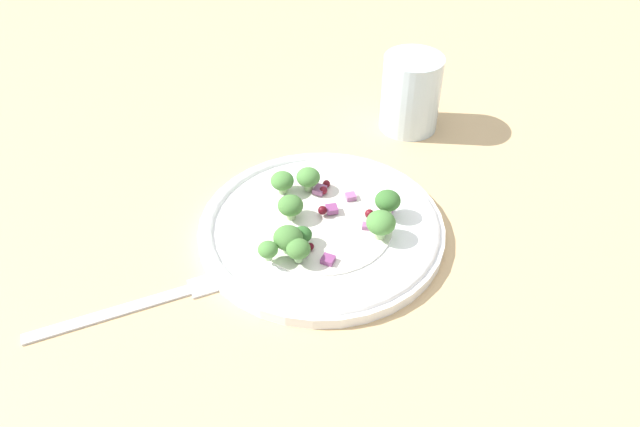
{
  "coord_description": "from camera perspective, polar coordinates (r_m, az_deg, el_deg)",
  "views": [
    {
      "loc": [
        0.15,
        -49.68,
        44.64
      ],
      "look_at": [
        -2.87,
        -1.72,
        2.7
      ],
      "focal_mm": 35.49,
      "sensor_mm": 36.0,
      "label": 1
    }
  ],
  "objects": [
    {
      "name": "ground_plane",
      "position": [
        0.67,
        2.52,
        -1.51
      ],
      "size": [
        180.0,
        180.0,
        2.0
      ],
      "primitive_type": "cube",
      "color": "tan"
    },
    {
      "name": "plate",
      "position": [
        0.65,
        0.0,
        -1.22
      ],
      "size": [
        25.23,
        25.23,
        1.7
      ],
      "color": "white",
      "rests_on": "ground_plane"
    },
    {
      "name": "dressing_pool",
      "position": [
        0.65,
        0.0,
        -0.93
      ],
      "size": [
        14.63,
        14.63,
        0.2
      ],
      "primitive_type": "cylinder",
      "color": "white",
      "rests_on": "plate"
    },
    {
      "name": "broccoli_floret_0",
      "position": [
        0.6,
        -2.12,
        -3.24
      ],
      "size": [
        2.33,
        2.33,
        2.36
      ],
      "color": "#8EB77A",
      "rests_on": "plate"
    },
    {
      "name": "broccoli_floret_1",
      "position": [
        0.62,
        -1.76,
        -1.94
      ],
      "size": [
        1.94,
        1.94,
        1.97
      ],
      "color": "#9EC684",
      "rests_on": "plate"
    },
    {
      "name": "broccoli_floret_2",
      "position": [
        0.64,
        -2.81,
        0.69
      ],
      "size": [
        2.62,
        2.62,
        2.65
      ],
      "color": "#ADD18E",
      "rests_on": "plate"
    },
    {
      "name": "broccoli_floret_3",
      "position": [
        0.68,
        -3.55,
        2.93
      ],
      "size": [
        2.51,
        2.51,
        2.54
      ],
      "color": "#9EC684",
      "rests_on": "plate"
    },
    {
      "name": "broccoli_floret_4",
      "position": [
        0.61,
        -3.04,
        -2.26
      ],
      "size": [
        2.86,
        2.86,
        2.9
      ],
      "color": "#8EB77A",
      "rests_on": "plate"
    },
    {
      "name": "broccoli_floret_5",
      "position": [
        0.6,
        -4.86,
        -3.28
      ],
      "size": [
        1.94,
        1.94,
        1.97
      ],
      "color": "#ADD18E",
      "rests_on": "plate"
    },
    {
      "name": "broccoli_floret_6",
      "position": [
        0.62,
        5.37,
        -0.87
      ],
      "size": [
        2.93,
        2.93,
        2.97
      ],
      "color": "#ADD18E",
      "rests_on": "plate"
    },
    {
      "name": "broccoli_floret_7",
      "position": [
        0.65,
        5.99,
        1.33
      ],
      "size": [
        2.65,
        2.65,
        2.68
      ],
      "color": "#ADD18E",
      "rests_on": "plate"
    },
    {
      "name": "broccoli_floret_8",
      "position": [
        0.68,
        -1.2,
        3.26
      ],
      "size": [
        2.56,
        2.56,
        2.6
      ],
      "color": "#9EC684",
      "rests_on": "plate"
    },
    {
      "name": "cranberry_0",
      "position": [
        0.69,
        0.46,
        2.7
      ],
      "size": [
        0.83,
        0.83,
        0.83
      ],
      "primitive_type": "sphere",
      "color": "maroon",
      "rests_on": "plate"
    },
    {
      "name": "cranberry_1",
      "position": [
        0.65,
        0.09,
        0.3
      ],
      "size": [
        0.94,
        0.94,
        0.94
      ],
      "primitive_type": "sphere",
      "color": "#4C0A14",
      "rests_on": "plate"
    },
    {
      "name": "cranberry_2",
      "position": [
        0.68,
        0.18,
        2.11
      ],
      "size": [
        0.9,
        0.9,
        0.9
      ],
      "primitive_type": "sphere",
      "color": "maroon",
      "rests_on": "plate"
    },
    {
      "name": "cranberry_3",
      "position": [
        0.65,
        4.34,
        -0.02
      ],
      "size": [
        0.96,
        0.96,
        0.96
      ],
      "primitive_type": "sphere",
      "color": "maroon",
      "rests_on": "plate"
    },
    {
      "name": "cranberry_4",
      "position": [
        0.66,
        -3.21,
        0.89
      ],
      "size": [
        0.71,
        0.71,
        0.71
      ],
      "primitive_type": "sphere",
      "color": "maroon",
      "rests_on": "plate"
    },
    {
      "name": "cranberry_5",
      "position": [
        0.62,
        -1.02,
        -2.98
      ],
      "size": [
        0.74,
        0.74,
        0.74
      ],
      "primitive_type": "sphere",
      "color": "#4C0A14",
      "rests_on": "plate"
    },
    {
      "name": "onion_bit_0",
      "position": [
        0.67,
        2.78,
        1.54
      ],
      "size": [
        1.31,
        1.28,
        0.56
      ],
      "primitive_type": "cube",
      "rotation": [
        0.0,
        0.0,
        1.89
      ],
      "color": "#A35B93",
      "rests_on": "plate"
    },
    {
      "name": "onion_bit_1",
      "position": [
        0.6,
        0.58,
        -4.18
      ],
      "size": [
        1.52,
        1.49,
        0.58
      ],
      "primitive_type": "cube",
      "rotation": [
        0.0,
        0.0,
        2.78
      ],
      "color": "#843D75",
      "rests_on": "plate"
    },
    {
      "name": "onion_bit_2",
      "position": [
        0.66,
        0.95,
        0.7
      ],
      "size": [
        1.46,
        1.45,
        0.56
      ],
      "primitive_type": "cube",
      "rotation": [
        0.0,
        0.0,
        1.82
      ],
      "color": "#843D75",
      "rests_on": "plate"
    },
    {
      "name": "onion_bit_3",
      "position": [
        0.64,
        4.27,
        -1.17
      ],
      "size": [
        1.39,
        0.92,
        0.52
      ],
      "primitive_type": "cube",
      "rotation": [
        0.0,
        0.0,
        3.06
      ],
      "color": "#A35B93",
      "rests_on": "plate"
    },
    {
      "name": "onion_bit_4",
      "position": [
        0.66,
        6.02,
        0.25
      ],
      "size": [
        1.19,
        1.33,
        0.51
      ],
      "primitive_type": "cube",
      "rotation": [
        0.0,
        0.0,
        2.8
      ],
      "color": "#A35B93",
      "rests_on": "plate"
    },
    {
      "name": "onion_bit_5",
      "position": [
        0.68,
        -0.16,
        2.16
      ],
      "size": [
        1.58,
        1.72,
        0.56
      ],
      "primitive_type": "cube",
      "rotation": [
        0.0,
        0.0,
        1.18
      ],
      "color": "#A35B93",
      "rests_on": "plate"
    },
    {
      "name": "fork",
      "position": [
        0.61,
        -15.9,
        -7.78
      ],
      "size": [
        17.42,
        9.97,
        0.5
      ],
      "color": "silver",
      "rests_on": "ground_plane"
    },
    {
      "name": "water_glass",
      "position": [
        0.8,
        8.08,
        10.69
      ],
      "size": [
        7.25,
        7.25,
        9.51
      ],
      "primitive_type": "cylinder",
      "color": "silver",
      "rests_on": "ground_plane"
    }
  ]
}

